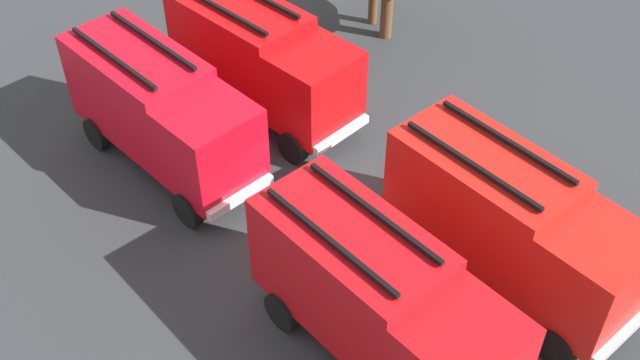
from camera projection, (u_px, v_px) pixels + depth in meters
name	position (u px, v px, depth m)	size (l,w,h in m)	color
ground_plane	(320.00, 214.00, 23.51)	(48.64, 48.64, 0.00)	#2D3033
fire_truck_0	(161.00, 109.00, 23.80)	(7.26, 2.90, 3.88)	red
fire_truck_1	(380.00, 299.00, 18.41)	(7.24, 2.85, 3.88)	red
fire_truck_2	(262.00, 57.00, 25.85)	(7.32, 3.07, 3.88)	red
fire_truck_3	(512.00, 221.00, 20.29)	(7.26, 2.89, 3.88)	red
firefighter_0	(554.00, 198.00, 22.73)	(0.39, 0.48, 1.61)	black
traffic_cone_0	(559.00, 239.00, 22.35)	(0.42, 0.42, 0.59)	#F2600C
traffic_cone_1	(289.00, 44.00, 29.73)	(0.46, 0.46, 0.66)	#F2600C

